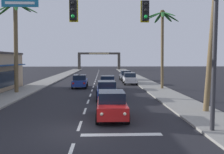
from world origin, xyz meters
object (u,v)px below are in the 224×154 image
sedan_lead_at_stop_bar (112,105)px  palm_left_second (16,33)px  sedan_parked_mid_kerb (130,78)px  town_gateway_arch (99,58)px  sedan_parked_nearest_kerb (126,75)px  palm_right_nearest (214,9)px  palm_right_second (162,32)px  traffic_signal_mast (151,26)px  sedan_oncoming_far (80,81)px  sedan_third_in_queue (107,90)px  sedan_fifth_in_queue (108,83)px

sedan_lead_at_stop_bar → palm_left_second: bearing=130.9°
sedan_parked_mid_kerb → town_gateway_arch: bearing=96.2°
sedan_parked_nearest_kerb → palm_right_nearest: size_ratio=0.44×
sedan_parked_nearest_kerb → palm_right_second: (3.17, -12.83, 6.07)m
town_gateway_arch → palm_left_second: bearing=-97.8°
traffic_signal_mast → sedan_oncoming_far: traffic_signal_mast is taller
traffic_signal_mast → palm_right_nearest: (5.15, 4.46, 1.78)m
traffic_signal_mast → palm_left_second: (-11.59, 14.59, 1.24)m
sedan_third_in_queue → palm_right_nearest: bearing=-39.6°
palm_right_second → sedan_lead_at_stop_bar: bearing=-115.2°
sedan_lead_at_stop_bar → sedan_third_in_queue: (-0.20, 7.09, 0.00)m
palm_right_nearest → palm_right_second: (-0.32, 12.87, -0.13)m
sedan_fifth_in_queue → sedan_oncoming_far: bearing=149.7°
palm_right_second → sedan_parked_nearest_kerb: bearing=103.9°
sedan_oncoming_far → palm_right_nearest: size_ratio=0.43×
sedan_lead_at_stop_bar → sedan_parked_nearest_kerb: (3.45, 26.89, 0.00)m
sedan_parked_nearest_kerb → town_gateway_arch: bearing=97.1°
sedan_fifth_in_queue → sedan_oncoming_far: same height
sedan_third_in_queue → palm_right_nearest: 11.14m
sedan_fifth_in_queue → sedan_parked_nearest_kerb: (3.41, 12.71, 0.00)m
palm_left_second → sedan_fifth_in_queue: bearing=16.2°
town_gateway_arch → palm_right_second: bearing=-81.3°
sedan_oncoming_far → town_gateway_arch: town_gateway_arch is taller
traffic_signal_mast → palm_right_nearest: size_ratio=1.01×
sedan_oncoming_far → town_gateway_arch: (1.68, 53.16, 3.11)m
sedan_parked_nearest_kerb → town_gateway_arch: size_ratio=0.30×
sedan_third_in_queue → sedan_parked_mid_kerb: 14.02m
traffic_signal_mast → sedan_third_in_queue: (-1.99, 10.36, -4.42)m
sedan_parked_nearest_kerb → palm_right_nearest: palm_right_nearest is taller
palm_left_second → sedan_lead_at_stop_bar: bearing=-49.1°
traffic_signal_mast → town_gateway_arch: size_ratio=0.70×
sedan_fifth_in_queue → palm_left_second: palm_left_second is taller
sedan_lead_at_stop_bar → town_gateway_arch: (-1.83, 69.42, 3.11)m
sedan_parked_mid_kerb → palm_right_second: palm_right_second is taller
sedan_third_in_queue → sedan_parked_nearest_kerb: (3.64, 19.80, 0.00)m
sedan_parked_mid_kerb → sedan_fifth_in_queue: bearing=-117.9°
town_gateway_arch → sedan_parked_mid_kerb: bearing=-83.8°
sedan_fifth_in_queue → sedan_parked_nearest_kerb: bearing=75.0°
sedan_fifth_in_queue → palm_right_nearest: (6.90, -12.99, 6.19)m
sedan_lead_at_stop_bar → traffic_signal_mast: bearing=-61.3°
traffic_signal_mast → town_gateway_arch: (-3.62, 72.69, -1.30)m
sedan_third_in_queue → sedan_fifth_in_queue: same height
sedan_parked_nearest_kerb → sedan_parked_mid_kerb: size_ratio=1.01×
traffic_signal_mast → sedan_oncoming_far: 20.71m
sedan_fifth_in_queue → palm_right_nearest: palm_right_nearest is taller
sedan_fifth_in_queue → sedan_lead_at_stop_bar: bearing=-90.2°
sedan_parked_mid_kerb → palm_left_second: size_ratio=0.45×
traffic_signal_mast → palm_left_second: bearing=128.5°
sedan_fifth_in_queue → palm_right_second: palm_right_second is taller
traffic_signal_mast → palm_left_second: size_ratio=1.05×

